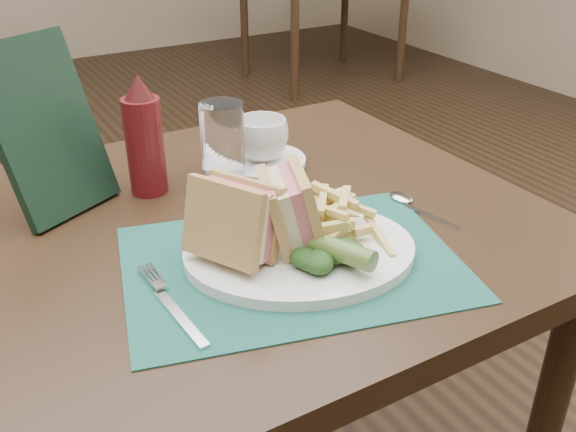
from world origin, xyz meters
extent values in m
plane|color=black|center=(0.00, 0.00, 0.00)|extent=(7.00, 7.00, 0.00)
cube|color=#184E44|center=(0.02, -0.65, 0.75)|extent=(0.48, 0.40, 0.00)
cylinder|color=#435E24|center=(0.05, -0.69, 0.79)|extent=(0.07, 0.12, 0.03)
cylinder|color=white|center=(0.14, -0.35, 0.76)|extent=(0.19, 0.19, 0.01)
imported|color=white|center=(0.14, -0.35, 0.80)|extent=(0.13, 0.13, 0.07)
cylinder|color=white|center=(0.06, -0.38, 0.81)|extent=(0.09, 0.09, 0.13)
cube|color=black|center=(-0.19, -0.34, 0.87)|extent=(0.18, 0.16, 0.25)
camera|label=1|loc=(-0.33, -1.24, 1.19)|focal=40.00mm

